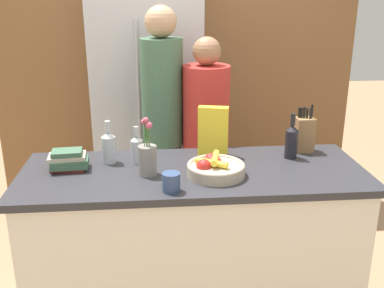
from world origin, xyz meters
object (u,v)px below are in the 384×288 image
Objects in this scene: coffee_mug at (171,182)px; refrigerator at (148,102)px; knife_block at (304,134)px; cereal_box at (213,131)px; bottle_oil at (109,146)px; bottle_vinegar at (291,141)px; flower_vase at (147,157)px; person_in_blue at (206,140)px; book_stack at (68,160)px; person_at_sink at (163,119)px; bottle_wine at (137,149)px; fruit_bowl at (215,168)px.

refrigerator is at bearing 94.39° from coffee_mug.
knife_block is 0.56m from cereal_box.
bottle_vinegar reaches higher than bottle_oil.
flower_vase is 0.79m from person_in_blue.
refrigerator is 1.13m from bottle_oil.
book_stack is 0.90× the size of bottle_oil.
book_stack is at bearing 166.04° from flower_vase.
person_in_blue is (0.28, 0.89, -0.08)m from coffee_mug.
person_at_sink is (0.10, -0.57, 0.01)m from refrigerator.
knife_block is at bearing 31.37° from coffee_mug.
book_stack is (-0.43, -1.20, -0.03)m from refrigerator.
bottle_wine is at bearing -7.03° from bottle_oil.
refrigerator is 6.58× the size of fruit_bowl.
bottle_oil is at bearing -135.54° from person_at_sink.
bottle_wine is at bearing 11.01° from book_stack.
knife_block is at bearing 4.40° from bottle_oil.
book_stack is at bearing -176.61° from bottle_vinegar.
book_stack is 0.14× the size of person_in_blue.
refrigerator is 7.56× the size of bottle_vinegar.
book_stack is (-1.37, -0.18, -0.06)m from knife_block.
refrigerator reaches higher than cereal_box.
person_in_blue reaches higher than bottle_wine.
refrigerator reaches higher than person_at_sink.
fruit_bowl is 1.04× the size of cereal_box.
bottle_oil is (-0.22, -1.11, 0.01)m from refrigerator.
bottle_oil is (-0.22, 0.20, -0.00)m from flower_vase.
knife_block reaches higher than fruit_bowl.
knife_block is at bearing -29.19° from person_in_blue.
bottle_vinegar is (-0.11, -0.11, -0.00)m from knife_block.
refrigerator is at bearing 126.59° from bottle_vinegar.
bottle_oil is at bearing 137.84° from flower_vase.
person_at_sink is at bearing 152.00° from knife_block.
knife_block is 1.31× the size of book_stack.
knife_block is 0.15m from bottle_vinegar.
knife_block is 0.95m from person_at_sink.
refrigerator is 1.39m from fruit_bowl.
fruit_bowl is 0.53m from bottle_vinegar.
cereal_box is 0.46m from bottle_vinegar.
fruit_bowl is at bearing -10.64° from book_stack.
person_at_sink is (-0.73, 0.55, -0.01)m from bottle_vinegar.
fruit_bowl is at bearing -95.83° from cereal_box.
cereal_box reaches higher than fruit_bowl.
person_at_sink is at bearing 142.85° from bottle_vinegar.
book_stack is at bearing -140.32° from person_in_blue.
book_stack is (-0.81, -0.16, -0.09)m from cereal_box.
refrigerator is at bearing 126.98° from person_in_blue.
flower_vase is at bearing 173.52° from fruit_bowl.
bottle_oil is 0.78m from person_in_blue.
knife_block is at bearing 29.05° from fruit_bowl.
person_in_blue reaches higher than knife_block.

